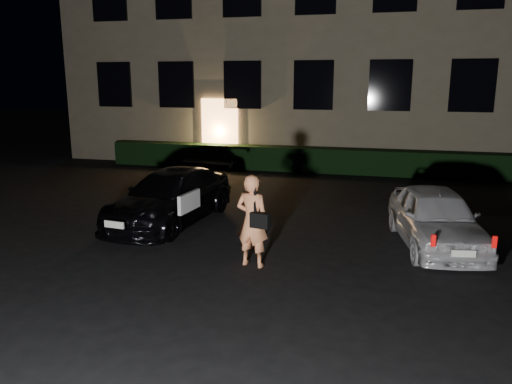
# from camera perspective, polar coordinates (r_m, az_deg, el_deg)

# --- Properties ---
(ground) EXTENTS (80.00, 80.00, 0.00)m
(ground) POSITION_cam_1_polar(r_m,az_deg,el_deg) (8.03, -5.48, -10.88)
(ground) COLOR black
(ground) RESTS_ON ground
(building) EXTENTS (20.00, 8.11, 12.00)m
(building) POSITION_cam_1_polar(r_m,az_deg,el_deg) (22.20, 8.39, 19.87)
(building) COLOR #706650
(building) RESTS_ON ground
(hedge) EXTENTS (15.00, 0.70, 0.85)m
(hedge) POSITION_cam_1_polar(r_m,az_deg,el_deg) (17.80, 6.17, 3.70)
(hedge) COLOR black
(hedge) RESTS_ON ground
(sedan) EXTENTS (2.08, 4.23, 1.17)m
(sedan) POSITION_cam_1_polar(r_m,az_deg,el_deg) (11.53, -9.72, -0.57)
(sedan) COLOR black
(sedan) RESTS_ON ground
(hatch) EXTENTS (1.98, 3.61, 1.16)m
(hatch) POSITION_cam_1_polar(r_m,az_deg,el_deg) (10.33, 19.84, -2.75)
(hatch) COLOR silver
(hatch) RESTS_ON ground
(man) EXTENTS (0.69, 0.50, 1.64)m
(man) POSITION_cam_1_polar(r_m,az_deg,el_deg) (8.64, -0.41, -3.29)
(man) COLOR #F4925C
(man) RESTS_ON ground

